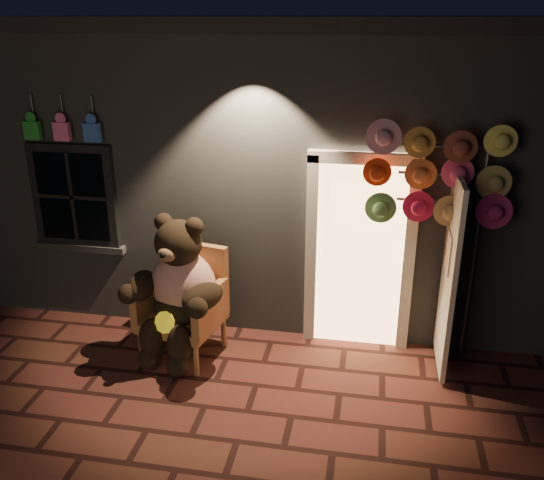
# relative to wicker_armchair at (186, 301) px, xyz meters

# --- Properties ---
(ground) EXTENTS (60.00, 60.00, 0.00)m
(ground) POSITION_rel_wicker_armchair_xyz_m (0.46, -0.95, -0.59)
(ground) COLOR #552420
(ground) RESTS_ON ground
(shop_building) EXTENTS (7.30, 5.95, 3.51)m
(shop_building) POSITION_rel_wicker_armchair_xyz_m (0.46, 3.04, 1.14)
(shop_building) COLOR slate
(shop_building) RESTS_ON ground
(wicker_armchair) EXTENTS (0.94, 0.88, 1.18)m
(wicker_armchair) POSITION_rel_wicker_armchair_xyz_m (0.00, 0.00, 0.00)
(wicker_armchair) COLOR #A97F41
(wicker_armchair) RESTS_ON ground
(teddy_bear) EXTENTS (1.12, 0.97, 1.57)m
(teddy_bear) POSITION_rel_wicker_armchair_xyz_m (-0.02, -0.15, 0.21)
(teddy_bear) COLOR #AB2E12
(teddy_bear) RESTS_ON ground
(hat_rack) EXTENTS (1.45, 0.22, 2.50)m
(hat_rack) POSITION_rel_wicker_armchair_xyz_m (2.53, 0.32, 1.40)
(hat_rack) COLOR #59595E
(hat_rack) RESTS_ON ground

